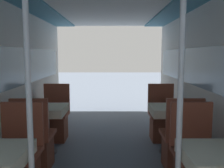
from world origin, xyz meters
TOP-DOWN VIEW (x-y plane):
  - wall_right at (1.32, 1.92)m, footprint 0.05×6.64m
  - chair_left_far_0 at (-0.94, 1.48)m, footprint 0.46×0.46m
  - support_pole_left_0 at (-0.60, 0.90)m, footprint 0.05×0.05m
  - dining_table_left_1 at (-0.94, 2.65)m, footprint 0.60×0.60m
  - chair_left_near_1 at (-0.94, 2.08)m, footprint 0.46×0.46m
  - chair_left_far_1 at (-0.94, 3.23)m, footprint 0.46×0.46m
  - dining_table_right_0 at (0.94, 0.90)m, footprint 0.60×0.60m
  - chair_right_far_0 at (0.94, 1.48)m, footprint 0.46×0.46m
  - support_pole_right_0 at (0.60, 0.90)m, footprint 0.05×0.05m
  - dining_table_right_1 at (0.94, 2.65)m, footprint 0.60×0.60m
  - chair_right_near_1 at (0.94, 2.08)m, footprint 0.46×0.46m
  - chair_right_far_1 at (0.94, 3.23)m, footprint 0.46×0.46m

SIDE VIEW (x-z plane):
  - chair_left_far_0 at x=-0.94m, z-range -0.19..0.79m
  - chair_left_near_1 at x=-0.94m, z-range -0.19..0.79m
  - chair_left_far_1 at x=-0.94m, z-range -0.19..0.79m
  - chair_right_far_0 at x=0.94m, z-range -0.19..0.79m
  - chair_right_near_1 at x=0.94m, z-range -0.19..0.79m
  - chair_right_far_1 at x=0.94m, z-range -0.19..0.79m
  - dining_table_left_1 at x=-0.94m, z-range 0.26..0.98m
  - dining_table_right_0 at x=0.94m, z-range 0.26..0.98m
  - dining_table_right_1 at x=0.94m, z-range 0.26..0.98m
  - support_pole_left_0 at x=-0.60m, z-range 0.00..2.17m
  - support_pole_right_0 at x=0.60m, z-range 0.00..2.17m
  - wall_right at x=1.32m, z-range 0.03..2.20m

